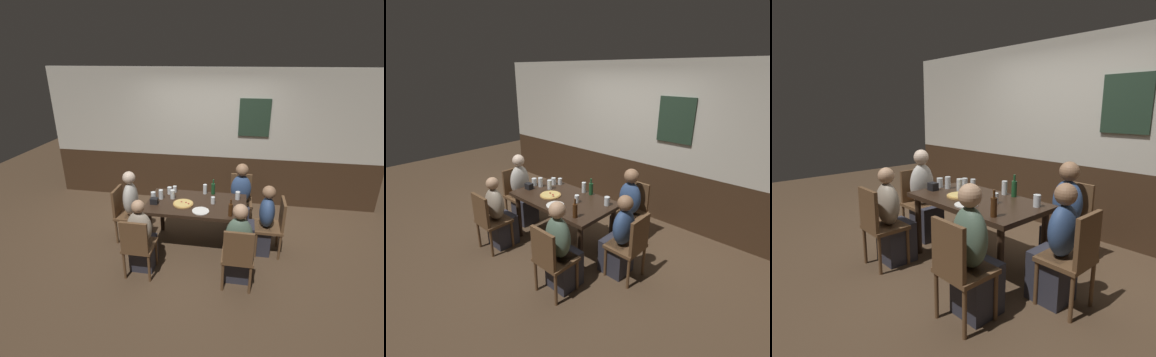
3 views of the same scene
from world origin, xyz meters
TOP-DOWN VIEW (x-y plane):
  - ground_plane at (0.00, 0.00)m, footprint 12.00×12.00m
  - wall_back at (0.01, 1.65)m, footprint 6.40×0.13m
  - dining_table at (0.00, 0.00)m, footprint 1.47×0.84m
  - chair_right_near at (0.65, -0.84)m, footprint 0.40×0.40m
  - chair_head_east at (1.15, 0.00)m, footprint 0.40×0.40m
  - chair_left_near at (-0.65, -0.84)m, footprint 0.40×0.40m
  - chair_right_far at (0.65, 0.84)m, footprint 0.40×0.40m
  - chair_head_west at (-1.15, 0.00)m, footprint 0.40×0.40m
  - person_right_near at (0.65, -0.67)m, footprint 0.34×0.37m
  - person_head_east at (0.99, 0.00)m, footprint 0.37×0.34m
  - person_left_near at (-0.65, -0.67)m, footprint 0.34×0.37m
  - person_right_far at (0.65, 0.67)m, footprint 0.34×0.37m
  - person_head_west at (-0.99, 0.00)m, footprint 0.37×0.34m
  - pizza at (-0.19, -0.08)m, footprint 0.30×0.30m
  - pint_glass_pale at (-0.40, 0.32)m, footprint 0.06×0.06m
  - pint_glass_amber at (0.08, 0.34)m, footprint 0.06×0.06m
  - highball_clear at (-0.67, 0.01)m, footprint 0.07×0.07m
  - beer_glass_half at (-0.47, 0.24)m, footprint 0.07×0.07m
  - tumbler_water at (-0.39, 0.08)m, footprint 0.07×0.07m
  - pint_glass_stout at (0.60, 0.23)m, footprint 0.07×0.07m
  - tumbler_short at (0.24, 0.02)m, footprint 0.06×0.06m
  - beer_glass_tall at (-0.56, 0.05)m, footprint 0.07×0.07m
  - beer_bottle_green at (0.21, 0.35)m, footprint 0.06×0.06m
  - beer_bottle_brown at (0.52, -0.31)m, footprint 0.06×0.06m
  - plate_white_large at (0.10, -0.25)m, footprint 0.24×0.24m
  - condiment_caddy at (-0.62, -0.13)m, footprint 0.11×0.09m

SIDE VIEW (x-z plane):
  - ground_plane at x=0.00m, z-range 0.00..0.00m
  - person_left_near at x=-0.65m, z-range -0.09..0.99m
  - person_head_east at x=0.99m, z-range -0.09..1.00m
  - person_right_near at x=0.65m, z-range -0.09..1.04m
  - person_right_far at x=0.65m, z-range -0.08..1.06m
  - person_head_west at x=-0.99m, z-range -0.09..1.08m
  - chair_right_near at x=0.65m, z-range 0.06..0.94m
  - chair_head_east at x=1.15m, z-range 0.06..0.94m
  - chair_left_near at x=-0.65m, z-range 0.06..0.94m
  - chair_right_far at x=0.65m, z-range 0.06..0.94m
  - chair_head_west at x=-1.15m, z-range 0.06..0.94m
  - dining_table at x=0.00m, z-range 0.28..1.02m
  - plate_white_large at x=0.10m, z-range 0.74..0.75m
  - pizza at x=-0.19m, z-range 0.74..0.77m
  - pint_glass_pale at x=-0.40m, z-range 0.73..0.83m
  - condiment_caddy at x=-0.62m, z-range 0.74..0.83m
  - tumbler_short at x=0.24m, z-range 0.73..0.84m
  - beer_glass_half at x=-0.47m, z-range 0.73..0.85m
  - highball_clear at x=-0.67m, z-range 0.73..0.85m
  - pint_glass_stout at x=0.60m, z-range 0.73..0.86m
  - tumbler_water at x=-0.39m, z-range 0.73..0.88m
  - pint_glass_amber at x=0.08m, z-range 0.73..0.89m
  - beer_glass_tall at x=-0.56m, z-range 0.73..0.88m
  - beer_bottle_green at x=0.21m, z-range 0.71..0.96m
  - beer_bottle_brown at x=0.52m, z-range 0.71..0.96m
  - wall_back at x=0.01m, z-range 0.00..2.60m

